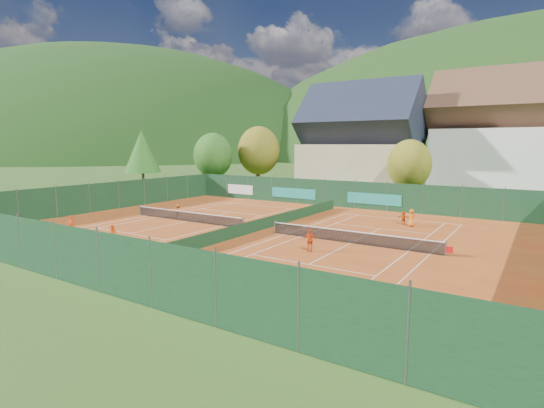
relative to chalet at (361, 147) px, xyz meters
The scene contains 26 objects.
ground 30.87m from the chalet, 84.29° to the right, with size 600.00×600.00×0.00m, color #2A4B17.
clay_pad 30.87m from the chalet, 84.29° to the right, with size 40.00×32.00×0.01m, color #9E4217.
court_markings_left 31.12m from the chalet, 99.46° to the right, with size 11.03×23.83×0.00m.
court_markings_right 32.63m from the chalet, 69.86° to the right, with size 11.03×23.83×0.00m.
tennis_net_left 31.00m from the chalet, 99.17° to the right, with size 13.30×0.10×1.02m.
tennis_net_right 32.59m from the chalet, 69.60° to the right, with size 13.30×0.10×1.02m.
court_divider 30.77m from the chalet, 84.29° to the right, with size 0.03×28.80×1.00m.
fence_north 15.14m from the chalet, 79.70° to the right, with size 40.00×0.10×3.00m.
fence_south 46.38m from the chalet, 86.27° to the right, with size 40.00×0.04×3.00m.
fence_west 34.86m from the chalet, 119.54° to the right, with size 0.04×32.00×3.00m.
chalet is the anchor object (origin of this frame).
hotel_block_a 19.94m from the chalet, 17.53° to the left, with size 21.60×11.00×17.25m.
tree_west_front 21.51m from the chalet, 152.24° to the right, with size 5.72×5.72×8.69m.
tree_west_mid 15.53m from the chalet, 165.07° to the right, with size 6.44×6.44×9.78m.
tree_west_back 21.38m from the chalet, 169.22° to the left, with size 5.60×5.60×10.00m.
tree_center 12.19m from the chalet, 41.63° to the right, with size 5.01×5.01×7.60m.
tree_west_side 30.81m from the chalet, 144.25° to the right, with size 5.04×5.04×9.00m.
ball_hopper 45.27m from the chalet, 73.10° to the right, with size 0.34×0.34×0.80m.
loose_ball_0 37.83m from the chalet, 100.56° to the right, with size 0.07×0.07×0.07m, color #CCD833.
loose_ball_1 41.25m from the chalet, 75.14° to the right, with size 0.07×0.07×0.07m, color #CCD833.
player_left_near 40.51m from the chalet, 102.10° to the right, with size 0.57×0.37×1.55m, color #D44312.
player_left_mid 39.69m from the chalet, 95.13° to the right, with size 0.63×0.49×1.30m, color orange.
player_left_far 30.71m from the chalet, 103.04° to the right, with size 0.90×0.52×1.39m, color #CA5012.
player_right_near 35.48m from the chalet, 74.04° to the right, with size 0.88×0.37×1.51m, color #DE4613.
player_right_far_a 25.57m from the chalet, 58.68° to the right, with size 0.75×0.49×1.53m, color orange.
player_right_far_b 24.70m from the chalet, 59.69° to the right, with size 1.10×0.35×1.18m, color #DC5713.
Camera 1 is at (19.39, -27.92, 7.04)m, focal length 28.00 mm.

